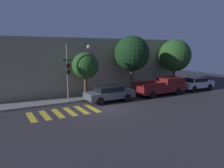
{
  "coord_description": "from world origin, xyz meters",
  "views": [
    {
      "loc": [
        -7.88,
        -14.78,
        4.73
      ],
      "look_at": [
        1.66,
        2.1,
        1.6
      ],
      "focal_mm": 35.0,
      "sensor_mm": 36.0,
      "label": 1
    }
  ],
  "objects_px": {
    "pickup_truck": "(162,86)",
    "tree_far_end": "(175,55)",
    "traffic_light_pole": "(73,64)",
    "tree_near_corner": "(85,66)",
    "tree_midblock": "(132,54)",
    "sedan_near_corner": "(109,93)",
    "sedan_middle": "(196,83)"
  },
  "relations": [
    {
      "from": "pickup_truck",
      "to": "tree_midblock",
      "type": "bearing_deg",
      "value": 142.49
    },
    {
      "from": "tree_midblock",
      "to": "sedan_middle",
      "type": "bearing_deg",
      "value": -13.94
    },
    {
      "from": "sedan_middle",
      "to": "tree_far_end",
      "type": "distance_m",
      "value": 4.05
    },
    {
      "from": "pickup_truck",
      "to": "tree_far_end",
      "type": "distance_m",
      "value": 5.09
    },
    {
      "from": "pickup_truck",
      "to": "tree_far_end",
      "type": "xyz_separation_m",
      "value": [
        3.58,
        1.92,
        3.06
      ]
    },
    {
      "from": "pickup_truck",
      "to": "tree_far_end",
      "type": "bearing_deg",
      "value": 28.18
    },
    {
      "from": "tree_near_corner",
      "to": "tree_far_end",
      "type": "height_order",
      "value": "tree_far_end"
    },
    {
      "from": "sedan_middle",
      "to": "tree_midblock",
      "type": "height_order",
      "value": "tree_midblock"
    },
    {
      "from": "tree_near_corner",
      "to": "pickup_truck",
      "type": "bearing_deg",
      "value": -13.96
    },
    {
      "from": "tree_midblock",
      "to": "sedan_near_corner",
      "type": "bearing_deg",
      "value": -152.84
    },
    {
      "from": "traffic_light_pole",
      "to": "tree_midblock",
      "type": "relative_size",
      "value": 0.85
    },
    {
      "from": "traffic_light_pole",
      "to": "tree_far_end",
      "type": "relative_size",
      "value": 0.88
    },
    {
      "from": "sedan_near_corner",
      "to": "pickup_truck",
      "type": "relative_size",
      "value": 0.81
    },
    {
      "from": "sedan_middle",
      "to": "tree_midblock",
      "type": "relative_size",
      "value": 0.69
    },
    {
      "from": "pickup_truck",
      "to": "tree_near_corner",
      "type": "xyz_separation_m",
      "value": [
        -7.72,
        1.92,
        2.27
      ]
    },
    {
      "from": "tree_far_end",
      "to": "sedan_near_corner",
      "type": "bearing_deg",
      "value": -168.95
    },
    {
      "from": "traffic_light_pole",
      "to": "tree_near_corner",
      "type": "height_order",
      "value": "traffic_light_pole"
    },
    {
      "from": "traffic_light_pole",
      "to": "sedan_middle",
      "type": "height_order",
      "value": "traffic_light_pole"
    },
    {
      "from": "pickup_truck",
      "to": "tree_near_corner",
      "type": "relative_size",
      "value": 1.24
    },
    {
      "from": "pickup_truck",
      "to": "sedan_middle",
      "type": "xyz_separation_m",
      "value": [
        5.24,
        0.0,
        -0.11
      ]
    },
    {
      "from": "sedan_near_corner",
      "to": "tree_midblock",
      "type": "bearing_deg",
      "value": 27.16
    },
    {
      "from": "tree_near_corner",
      "to": "tree_midblock",
      "type": "relative_size",
      "value": 0.73
    },
    {
      "from": "tree_near_corner",
      "to": "tree_far_end",
      "type": "relative_size",
      "value": 0.76
    },
    {
      "from": "sedan_near_corner",
      "to": "pickup_truck",
      "type": "height_order",
      "value": "pickup_truck"
    },
    {
      "from": "traffic_light_pole",
      "to": "tree_midblock",
      "type": "bearing_deg",
      "value": 5.6
    },
    {
      "from": "sedan_near_corner",
      "to": "sedan_middle",
      "type": "distance_m",
      "value": 11.48
    },
    {
      "from": "sedan_middle",
      "to": "tree_far_end",
      "type": "bearing_deg",
      "value": 130.71
    },
    {
      "from": "pickup_truck",
      "to": "sedan_middle",
      "type": "height_order",
      "value": "pickup_truck"
    },
    {
      "from": "sedan_near_corner",
      "to": "pickup_truck",
      "type": "distance_m",
      "value": 6.25
    },
    {
      "from": "tree_near_corner",
      "to": "tree_midblock",
      "type": "height_order",
      "value": "tree_midblock"
    },
    {
      "from": "sedan_middle",
      "to": "tree_far_end",
      "type": "height_order",
      "value": "tree_far_end"
    },
    {
      "from": "sedan_middle",
      "to": "tree_midblock",
      "type": "distance_m",
      "value": 8.68
    }
  ]
}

